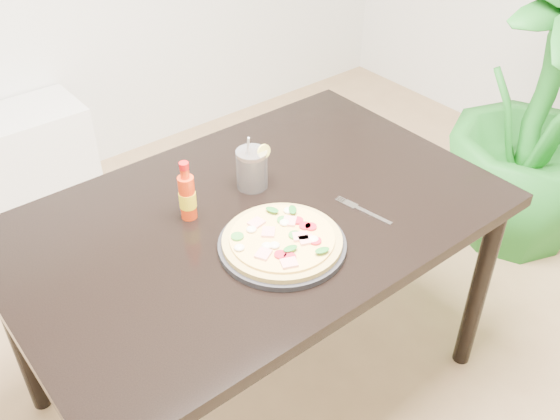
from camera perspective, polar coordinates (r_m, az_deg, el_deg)
dining_table at (r=1.83m, az=-2.36°, el=-2.32°), size 1.40×0.90×0.75m
plate at (r=1.65m, az=0.20°, el=-3.21°), size 0.34×0.34×0.02m
pizza at (r=1.64m, az=0.20°, el=-2.69°), size 0.32×0.32×0.03m
hot_sauce_bottle at (r=1.74m, az=-8.48°, el=1.27°), size 0.05×0.05×0.18m
cola_cup at (r=1.85m, az=-2.57°, el=3.71°), size 0.10×0.09×0.18m
fork at (r=1.80m, az=7.48°, el=0.01°), size 0.05×0.19×0.00m
houseplant at (r=2.78m, az=22.66°, el=8.28°), size 0.79×0.79×1.23m
plant_pot at (r=3.04m, az=20.45°, el=-0.05°), size 0.28×0.28×0.22m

